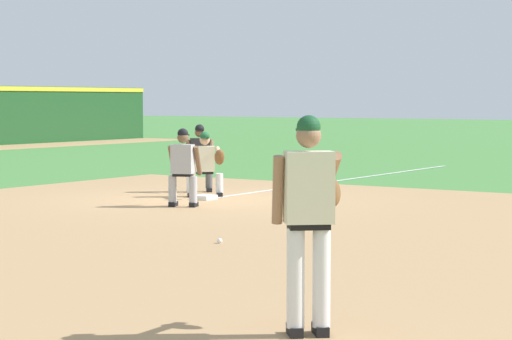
# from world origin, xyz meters

# --- Properties ---
(ground_plane) EXTENTS (160.00, 160.00, 0.00)m
(ground_plane) POSITION_xyz_m (0.00, 0.00, 0.00)
(ground_plane) COLOR #47843D
(infield_dirt_patch) EXTENTS (18.00, 18.00, 0.01)m
(infield_dirt_patch) POSITION_xyz_m (-4.38, -3.79, 0.00)
(infield_dirt_patch) COLOR tan
(infield_dirt_patch) RESTS_ON ground
(foul_line_stripe) EXTENTS (12.09, 0.10, 0.00)m
(foul_line_stripe) POSITION_xyz_m (6.05, 0.00, 0.01)
(foul_line_stripe) COLOR white
(foul_line_stripe) RESTS_ON ground
(first_base_bag) EXTENTS (0.38, 0.38, 0.09)m
(first_base_bag) POSITION_xyz_m (0.00, 0.00, 0.04)
(first_base_bag) COLOR white
(first_base_bag) RESTS_ON ground
(baseball) EXTENTS (0.07, 0.07, 0.07)m
(baseball) POSITION_xyz_m (-4.76, -3.79, 0.04)
(baseball) COLOR white
(baseball) RESTS_ON ground
(pitcher) EXTENTS (0.85, 0.56, 1.86)m
(pitcher) POSITION_xyz_m (-8.73, -7.57, 1.06)
(pitcher) COLOR black
(pitcher) RESTS_ON ground
(first_baseman) EXTENTS (0.76, 1.07, 1.34)m
(first_baseman) POSITION_xyz_m (0.43, 0.28, 0.73)
(first_baseman) COLOR black
(first_baseman) RESTS_ON ground
(baserunner) EXTENTS (0.57, 0.67, 1.46)m
(baserunner) POSITION_xyz_m (-1.29, -0.47, 0.79)
(baserunner) COLOR black
(baserunner) RESTS_ON ground
(umpire) EXTENTS (0.66, 0.68, 1.46)m
(umpire) POSITION_xyz_m (1.26, 1.06, 0.79)
(umpire) COLOR black
(umpire) RESTS_ON ground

